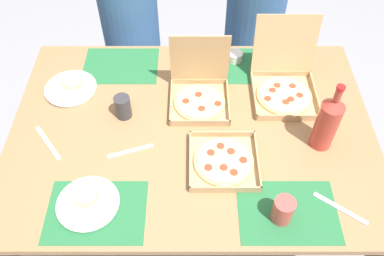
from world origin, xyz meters
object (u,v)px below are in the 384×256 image
(pizza_box_edge_far, at_px, (199,93))
(pizza_box_corner_left, at_px, (224,161))
(plate_far_right, at_px, (71,88))
(soda_bottle, at_px, (327,122))
(diner_right_seat, at_px, (251,43))
(pizza_box_center, at_px, (284,84))
(cup_red, at_px, (283,210))
(cup_clear_left, at_px, (305,48))
(cup_clear_right, at_px, (123,107))
(plate_middle, at_px, (88,203))
(condiment_bowl, at_px, (235,56))
(diner_left_seat, at_px, (133,44))

(pizza_box_edge_far, bearing_deg, pizza_box_corner_left, -75.21)
(pizza_box_edge_far, distance_m, plate_far_right, 0.59)
(soda_bottle, bearing_deg, pizza_box_edge_far, 153.64)
(pizza_box_corner_left, relative_size, diner_right_seat, 0.23)
(pizza_box_center, xyz_separation_m, pizza_box_edge_far, (-0.38, -0.05, -0.00))
(plate_far_right, xyz_separation_m, cup_red, (0.87, -0.65, 0.04))
(plate_far_right, distance_m, cup_clear_left, 1.14)
(pizza_box_center, height_order, soda_bottle, soda_bottle)
(diner_right_seat, bearing_deg, soda_bottle, -78.62)
(plate_far_right, height_order, cup_clear_left, cup_clear_left)
(cup_red, relative_size, cup_clear_right, 1.01)
(pizza_box_center, bearing_deg, pizza_box_corner_left, -126.17)
(pizza_box_corner_left, distance_m, plate_middle, 0.54)
(cup_clear_left, bearing_deg, condiment_bowl, -175.19)
(pizza_box_edge_far, height_order, plate_middle, pizza_box_edge_far)
(pizza_box_edge_far, bearing_deg, cup_red, -64.03)
(pizza_box_corner_left, xyz_separation_m, cup_red, (0.19, -0.24, 0.04))
(plate_far_right, bearing_deg, cup_clear_right, -31.08)
(pizza_box_edge_far, height_order, cup_clear_right, pizza_box_edge_far)
(cup_red, bearing_deg, condiment_bowl, 97.03)
(pizza_box_center, relative_size, condiment_bowl, 4.50)
(pizza_box_corner_left, xyz_separation_m, soda_bottle, (0.40, 0.10, 0.12))
(plate_far_right, xyz_separation_m, cup_clear_left, (1.11, 0.24, 0.04))
(cup_clear_right, distance_m, condiment_bowl, 0.62)
(pizza_box_center, relative_size, diner_right_seat, 0.28)
(plate_far_right, xyz_separation_m, diner_right_seat, (0.90, 0.57, -0.19))
(soda_bottle, distance_m, diner_right_seat, 0.96)
(condiment_bowl, relative_size, diner_left_seat, 0.06)
(diner_left_seat, bearing_deg, diner_right_seat, 0.00)
(diner_left_seat, bearing_deg, soda_bottle, -45.45)
(diner_left_seat, bearing_deg, plate_middle, -91.66)
(diner_left_seat, bearing_deg, cup_clear_right, -85.93)
(pizza_box_corner_left, relative_size, cup_clear_left, 2.61)
(condiment_bowl, height_order, diner_right_seat, diner_right_seat)
(cup_clear_left, relative_size, condiment_bowl, 1.41)
(diner_right_seat, bearing_deg, cup_red, -91.39)
(plate_middle, height_order, soda_bottle, soda_bottle)
(soda_bottle, distance_m, diner_left_seat, 1.28)
(cup_clear_left, bearing_deg, plate_middle, -138.31)
(cup_clear_left, height_order, diner_left_seat, diner_left_seat)
(pizza_box_edge_far, relative_size, cup_red, 2.74)
(pizza_box_corner_left, bearing_deg, diner_left_seat, 115.52)
(cup_red, bearing_deg, cup_clear_right, 141.21)
(soda_bottle, distance_m, condiment_bowl, 0.62)
(pizza_box_center, bearing_deg, condiment_bowl, 132.66)
(cup_red, xyz_separation_m, condiment_bowl, (-0.11, 0.86, -0.03))
(cup_clear_right, bearing_deg, cup_red, -38.79)
(plate_far_right, height_order, diner_left_seat, diner_left_seat)
(pizza_box_center, relative_size, cup_clear_left, 3.19)
(plate_far_right, height_order, cup_clear_right, cup_clear_right)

